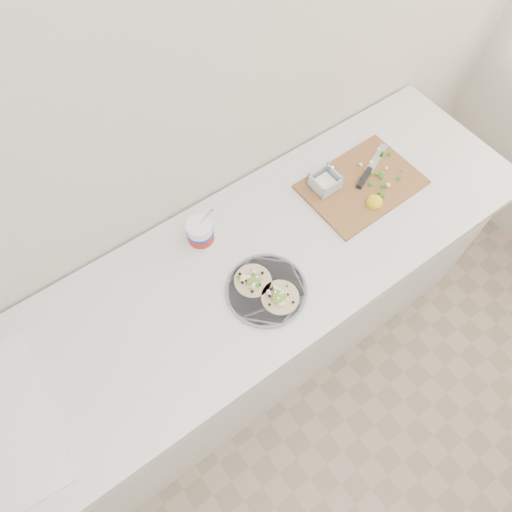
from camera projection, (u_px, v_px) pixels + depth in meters
counter at (223, 331)px, 1.90m from camera, size 2.44×0.66×0.90m
taco_plate at (266, 289)px, 1.49m from camera, size 0.27×0.27×0.04m
tub at (201, 232)px, 1.54m from camera, size 0.09×0.09×0.21m
cutboard at (359, 182)px, 1.70m from camera, size 0.44×0.31×0.07m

